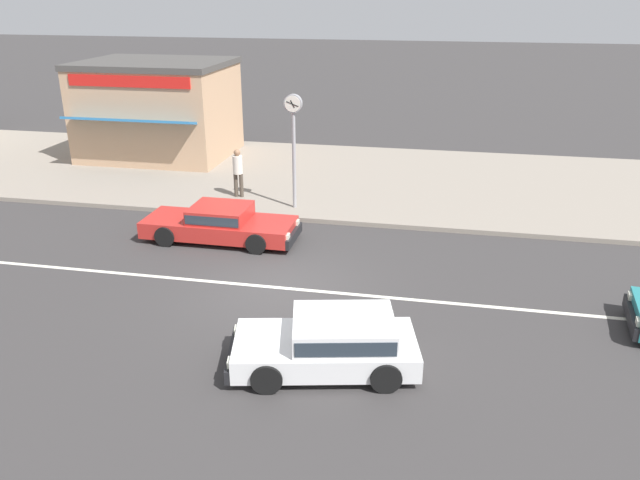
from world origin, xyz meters
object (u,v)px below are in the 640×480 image
(pedestrian_mid_kerb, at_px, (238,169))
(shopfront_corner_warung, at_px, (158,109))
(sedan_red_3, at_px, (221,223))
(hatchback_white_0, at_px, (332,341))
(street_clock, at_px, (294,127))

(pedestrian_mid_kerb, bearing_deg, shopfront_corner_warung, 135.92)
(sedan_red_3, xyz_separation_m, pedestrian_mid_kerb, (-0.64, 3.66, 0.61))
(pedestrian_mid_kerb, bearing_deg, sedan_red_3, -80.09)
(hatchback_white_0, xyz_separation_m, pedestrian_mid_kerb, (-5.10, 9.68, 0.56))
(street_clock, bearing_deg, shopfront_corner_warung, 142.08)
(shopfront_corner_warung, bearing_deg, pedestrian_mid_kerb, -44.08)
(street_clock, bearing_deg, pedestrian_mid_kerb, 161.58)
(street_clock, relative_size, shopfront_corner_warung, 0.62)
(sedan_red_3, relative_size, shopfront_corner_warung, 0.75)
(shopfront_corner_warung, bearing_deg, sedan_red_3, -56.11)
(street_clock, xyz_separation_m, shopfront_corner_warung, (-7.40, 5.76, -0.70))
(hatchback_white_0, bearing_deg, pedestrian_mid_kerb, 117.78)
(sedan_red_3, bearing_deg, street_clock, 61.80)
(hatchback_white_0, relative_size, pedestrian_mid_kerb, 2.32)
(shopfront_corner_warung, bearing_deg, street_clock, -37.92)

